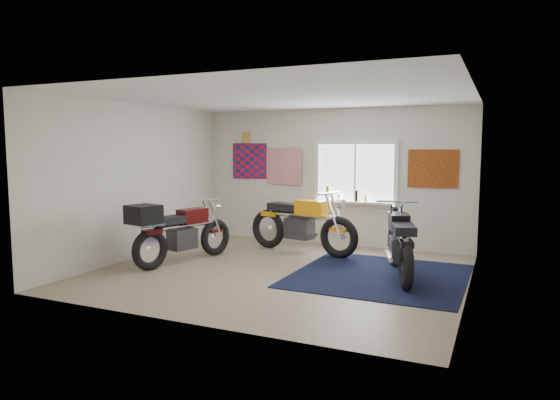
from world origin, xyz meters
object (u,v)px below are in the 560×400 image
at_px(yellow_triumph, 301,225).
at_px(maroon_tourer, 176,231).
at_px(navy_rug, 379,275).
at_px(black_chrome_bike, 400,245).

bearing_deg(yellow_triumph, maroon_tourer, -120.55).
bearing_deg(navy_rug, black_chrome_bike, 19.88).
relative_size(yellow_triumph, black_chrome_bike, 1.10).
xyz_separation_m(yellow_triumph, black_chrome_bike, (1.99, -1.00, -0.03)).
xyz_separation_m(navy_rug, black_chrome_bike, (0.28, 0.10, 0.48)).
xyz_separation_m(navy_rug, yellow_triumph, (-1.71, 1.10, 0.51)).
height_order(navy_rug, maroon_tourer, maroon_tourer).
relative_size(navy_rug, maroon_tourer, 1.25).
relative_size(navy_rug, yellow_triumph, 1.14).
relative_size(yellow_triumph, maroon_tourer, 1.10).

